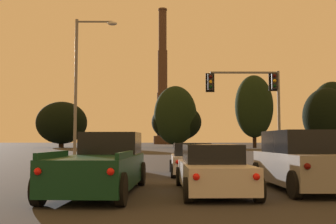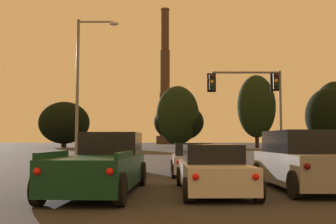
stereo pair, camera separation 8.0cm
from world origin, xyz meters
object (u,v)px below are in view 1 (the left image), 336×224
pickup_truck_left_lane_second (102,165)px  hatchback_left_lane_front (116,160)px  street_lamp (82,76)px  hatchback_center_lane_front (191,160)px  suv_right_lane_second (302,161)px  smokestack (163,90)px  sedan_center_lane_second (212,170)px  traffic_light_overhead_right (255,93)px

pickup_truck_left_lane_second → hatchback_left_lane_front: 6.11m
street_lamp → hatchback_center_lane_front: bearing=-49.4°
suv_right_lane_second → street_lamp: (-9.83, 13.18, 4.86)m
suv_right_lane_second → smokestack: (-5.53, 155.81, 22.27)m
pickup_truck_left_lane_second → smokestack: smokestack is taller
street_lamp → smokestack: smokestack is taller
street_lamp → suv_right_lane_second: bearing=-53.3°
pickup_truck_left_lane_second → suv_right_lane_second: bearing=7.8°
pickup_truck_left_lane_second → street_lamp: size_ratio=0.58×
suv_right_lane_second → hatchback_center_lane_front: (-3.15, 5.40, -0.23)m
sedan_center_lane_second → suv_right_lane_second: size_ratio=0.96×
sedan_center_lane_second → street_lamp: bearing=115.5°
pickup_truck_left_lane_second → suv_right_lane_second: suv_right_lane_second is taller
street_lamp → sedan_center_lane_second: bearing=-63.4°
pickup_truck_left_lane_second → traffic_light_overhead_right: (7.68, 13.33, 3.81)m
pickup_truck_left_lane_second → suv_right_lane_second: (6.21, 0.55, 0.09)m
pickup_truck_left_lane_second → smokestack: (0.68, 156.37, 22.36)m
hatchback_left_lane_front → smokestack: 151.95m
pickup_truck_left_lane_second → sedan_center_lane_second: 3.30m
pickup_truck_left_lane_second → street_lamp: (-3.62, 13.74, 4.95)m
sedan_center_lane_second → hatchback_center_lane_front: 6.03m
suv_right_lane_second → street_lamp: size_ratio=0.52×
pickup_truck_left_lane_second → smokestack: 157.96m
hatchback_center_lane_front → street_lamp: 11.44m
sedan_center_lane_second → smokestack: 158.07m
traffic_light_overhead_right → pickup_truck_left_lane_second: bearing=-119.9°
suv_right_lane_second → street_lamp: 17.14m
sedan_center_lane_second → traffic_light_overhead_right: bearing=70.8°
hatchback_left_lane_front → street_lamp: (-3.29, 7.64, 5.09)m
suv_right_lane_second → traffic_light_overhead_right: (1.47, 12.78, 3.72)m
street_lamp → smokestack: size_ratio=0.16×
pickup_truck_left_lane_second → traffic_light_overhead_right: 15.85m
smokestack → hatchback_left_lane_front: bearing=-90.4°
sedan_center_lane_second → hatchback_left_lane_front: bearing=119.3°
traffic_light_overhead_right → smokestack: (-7.00, 143.04, 18.55)m
traffic_light_overhead_right → street_lamp: street_lamp is taller
sedan_center_lane_second → street_lamp: 16.26m
pickup_truck_left_lane_second → hatchback_center_lane_front: size_ratio=1.36×
suv_right_lane_second → sedan_center_lane_second: bearing=-169.1°
hatchback_center_lane_front → traffic_light_overhead_right: (4.62, 7.37, 3.95)m
suv_right_lane_second → hatchback_center_lane_front: bearing=119.1°
pickup_truck_left_lane_second → sedan_center_lane_second: bearing=1.5°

